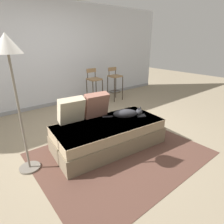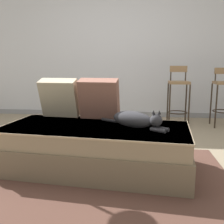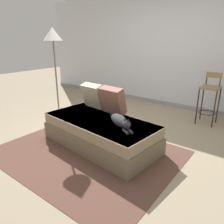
{
  "view_description": "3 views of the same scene",
  "coord_description": "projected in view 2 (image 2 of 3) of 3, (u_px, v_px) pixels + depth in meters",
  "views": [
    {
      "loc": [
        -1.68,
        -2.57,
        1.67
      ],
      "look_at": [
        0.15,
        -0.3,
        0.54
      ],
      "focal_mm": 30.0,
      "sensor_mm": 36.0,
      "label": 1
    },
    {
      "loc": [
        0.42,
        -2.78,
        1.01
      ],
      "look_at": [
        0.15,
        -0.3,
        0.54
      ],
      "focal_mm": 42.0,
      "sensor_mm": 36.0,
      "label": 2
    },
    {
      "loc": [
        1.98,
        -2.71,
        1.58
      ],
      "look_at": [
        0.15,
        -0.3,
        0.54
      ],
      "focal_mm": 35.0,
      "sensor_mm": 36.0,
      "label": 3
    }
  ],
  "objects": [
    {
      "name": "couch",
      "position": [
        95.0,
        147.0,
        2.52
      ],
      "size": [
        1.85,
        1.02,
        0.42
      ],
      "color": "#766750",
      "rests_on": "ground"
    },
    {
      "name": "area_rug",
      "position": [
        90.0,
        181.0,
        2.27
      ],
      "size": [
        2.47,
        1.95,
        0.01
      ],
      "primitive_type": "cube",
      "color": "brown",
      "rests_on": "ground"
    },
    {
      "name": "wall_back_panel",
      "position": [
        119.0,
        48.0,
        4.91
      ],
      "size": [
        8.0,
        0.1,
        2.6
      ],
      "primitive_type": "cube",
      "color": "silver",
      "rests_on": "ground"
    },
    {
      "name": "bar_stool_by_doorway",
      "position": [
        224.0,
        92.0,
        4.18
      ],
      "size": [
        0.33,
        0.33,
        0.94
      ],
      "color": "#2D2319",
      "rests_on": "ground"
    },
    {
      "name": "bar_stool_near_window",
      "position": [
        178.0,
        92.0,
        4.26
      ],
      "size": [
        0.33,
        0.33,
        0.97
      ],
      "color": "#2D2319",
      "rests_on": "ground"
    },
    {
      "name": "wall_baseboard_trim",
      "position": [
        118.0,
        114.0,
        5.09
      ],
      "size": [
        8.0,
        0.02,
        0.09
      ],
      "primitive_type": "cube",
      "color": "gray",
      "rests_on": "ground"
    },
    {
      "name": "cat",
      "position": [
        135.0,
        120.0,
        2.41
      ],
      "size": [
        0.65,
        0.46,
        0.19
      ],
      "color": "#333338",
      "rests_on": "couch"
    },
    {
      "name": "ground_plane",
      "position": [
        102.0,
        154.0,
        2.95
      ],
      "size": [
        16.0,
        16.0,
        0.0
      ],
      "primitive_type": "plane",
      "color": "gray",
      "rests_on": "ground"
    },
    {
      "name": "throw_pillow_middle",
      "position": [
        99.0,
        99.0,
        2.76
      ],
      "size": [
        0.43,
        0.28,
        0.43
      ],
      "color": "#936051",
      "rests_on": "couch"
    },
    {
      "name": "throw_pillow_corner",
      "position": [
        60.0,
        98.0,
        2.86
      ],
      "size": [
        0.43,
        0.3,
        0.43
      ],
      "color": "beige",
      "rests_on": "couch"
    }
  ]
}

